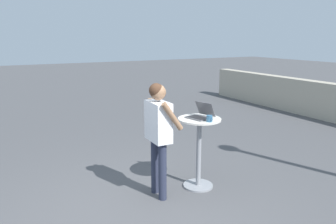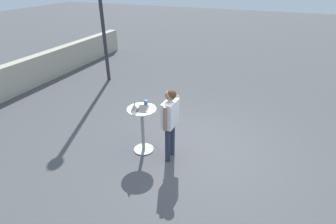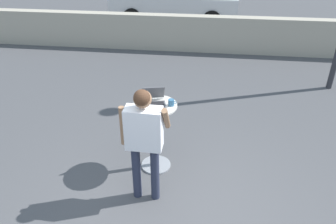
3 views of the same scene
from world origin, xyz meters
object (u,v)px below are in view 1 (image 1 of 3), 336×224
Objects in this scene: cafe_table at (199,145)px; coffee_mug at (209,119)px; laptop at (201,114)px; standing_person at (158,126)px.

cafe_table is 9.20× the size of coffee_mug.
cafe_table is at bearing -61.29° from laptop.
cafe_table is 0.66× the size of standing_person.
cafe_table is 2.69× the size of laptop.
standing_person is at bearing -90.55° from laptop.
standing_person is (-0.25, -0.65, -0.08)m from coffee_mug.
laptop is (-0.01, 0.03, 0.45)m from cafe_table.
standing_person reaches higher than laptop.
standing_person is at bearing -110.61° from coffee_mug.
laptop is at bearing 89.45° from standing_person.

